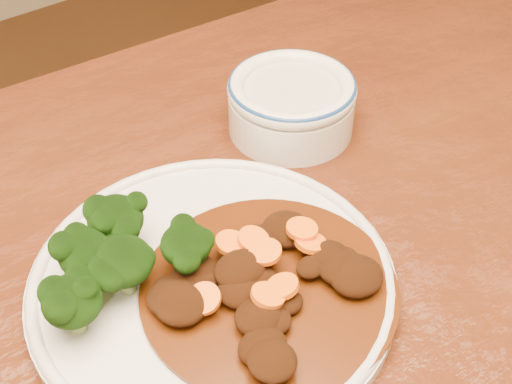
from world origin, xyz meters
TOP-DOWN VIEW (x-y plane):
  - dinner_plate at (0.04, 0.06)m, footprint 0.31×0.31m
  - broccoli_florets at (-0.02, 0.10)m, footprint 0.14×0.10m
  - mince_stew at (0.07, 0.02)m, footprint 0.21×0.21m
  - dip_bowl at (0.23, 0.19)m, footprint 0.13×0.13m

SIDE VIEW (x-z plane):
  - dinner_plate at x=0.04m, z-range 0.75..0.77m
  - mince_stew at x=0.07m, z-range 0.76..0.79m
  - dip_bowl at x=0.23m, z-range 0.75..0.81m
  - broccoli_florets at x=-0.02m, z-range 0.77..0.82m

